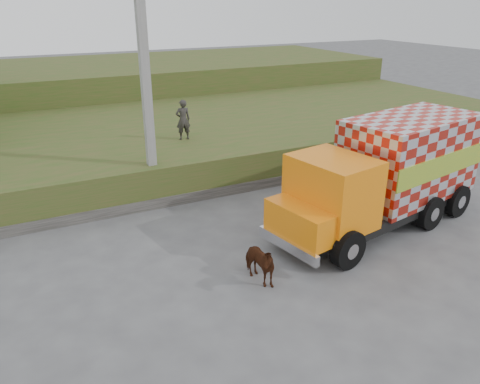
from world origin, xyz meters
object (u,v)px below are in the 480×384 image
cargo_truck (388,173)px  cow (258,263)px  pedestrian (183,120)px  utility_pole (147,93)px

cargo_truck → cow: cargo_truck is taller
cow → pedestrian: 9.24m
cargo_truck → cow: 5.79m
cow → pedestrian: (1.28, 8.98, 1.77)m
cargo_truck → cow: (-5.51, -1.29, -1.22)m
utility_pole → cargo_truck: utility_pole is taller
utility_pole → pedestrian: utility_pole is taller
utility_pole → cow: bearing=-81.9°
utility_pole → cow: size_ratio=5.83×
pedestrian → utility_pole: bearing=54.4°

